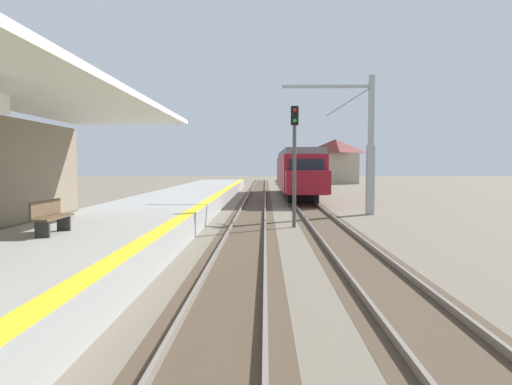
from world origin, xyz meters
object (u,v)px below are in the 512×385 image
object	(u,v)px
platform_bench	(51,216)
distant_trackside_house	(335,160)
rail_signal_post	(294,153)
approaching_train	(297,171)
catenary_pylon_far_side	(365,148)

from	to	relation	value
platform_bench	distant_trackside_house	bearing A→B (deg)	73.92
platform_bench	rail_signal_post	bearing A→B (deg)	49.41
platform_bench	distant_trackside_house	world-z (taller)	distant_trackside_house
approaching_train	distant_trackside_house	xyz separation A→B (m)	(7.47, 27.96, 1.16)
catenary_pylon_far_side	platform_bench	world-z (taller)	catenary_pylon_far_side
rail_signal_post	distant_trackside_house	xyz separation A→B (m)	(8.91, 46.63, 0.14)
platform_bench	approaching_train	bearing A→B (deg)	72.77
rail_signal_post	platform_bench	world-z (taller)	rail_signal_post
rail_signal_post	catenary_pylon_far_side	distance (m)	6.64
rail_signal_post	catenary_pylon_far_side	world-z (taller)	catenary_pylon_far_side
approaching_train	catenary_pylon_far_side	world-z (taller)	catenary_pylon_far_side
distant_trackside_house	platform_bench	bearing A→B (deg)	-106.08
rail_signal_post	catenary_pylon_far_side	bearing A→B (deg)	51.30
rail_signal_post	platform_bench	bearing A→B (deg)	-130.59
catenary_pylon_far_side	platform_bench	bearing A→B (deg)	-129.86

